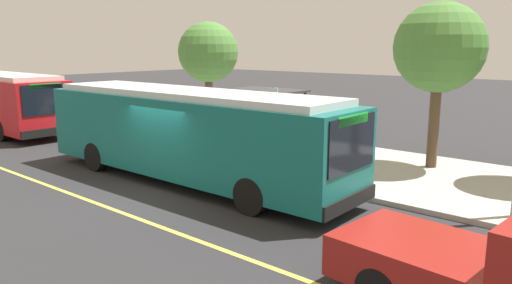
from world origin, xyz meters
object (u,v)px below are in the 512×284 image
object	(u,v)px
transit_bus_main	(188,132)
pedestrian_commuter	(262,135)
route_sign_post	(272,116)
waiting_bench	(276,139)

from	to	relation	value
transit_bus_main	pedestrian_commuter	world-z (taller)	transit_bus_main
route_sign_post	transit_bus_main	bearing A→B (deg)	-116.57
waiting_bench	pedestrian_commuter	world-z (taller)	pedestrian_commuter
transit_bus_main	waiting_bench	xyz separation A→B (m)	(-0.29, 4.95, -0.98)
transit_bus_main	pedestrian_commuter	xyz separation A→B (m)	(0.36, 3.26, -0.50)
pedestrian_commuter	transit_bus_main	bearing A→B (deg)	-96.39
pedestrian_commuter	waiting_bench	bearing A→B (deg)	111.10
transit_bus_main	waiting_bench	world-z (taller)	transit_bus_main
transit_bus_main	pedestrian_commuter	size ratio (longest dim) A/B	6.97
route_sign_post	pedestrian_commuter	xyz separation A→B (m)	(-0.96, 0.60, -0.84)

